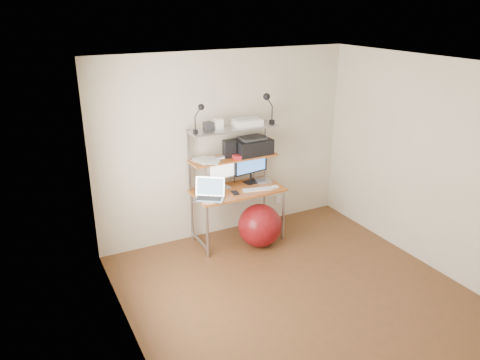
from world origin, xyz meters
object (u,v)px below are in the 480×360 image
object	(u,v)px
laptop	(210,194)
monitor_black	(251,164)
exercise_ball	(260,226)
monitor_silver	(222,170)
printer	(252,146)

from	to	relation	value
laptop	monitor_black	bearing A→B (deg)	53.65
monitor_black	exercise_ball	bearing A→B (deg)	-110.66
monitor_silver	exercise_ball	world-z (taller)	monitor_silver
monitor_silver	monitor_black	bearing A→B (deg)	-9.17
monitor_silver	printer	size ratio (longest dim) A/B	0.94
monitor_silver	monitor_black	distance (m)	0.44
printer	exercise_ball	bearing A→B (deg)	-105.66
monitor_black	laptop	world-z (taller)	monitor_black
monitor_black	monitor_silver	bearing A→B (deg)	172.78
monitor_silver	exercise_ball	size ratio (longest dim) A/B	0.82
monitor_silver	exercise_ball	distance (m)	0.89
monitor_black	laptop	bearing A→B (deg)	-169.19
monitor_silver	laptop	xyz separation A→B (m)	(-0.29, -0.24, -0.20)
exercise_ball	printer	bearing A→B (deg)	76.43
printer	laptop	bearing A→B (deg)	-164.19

